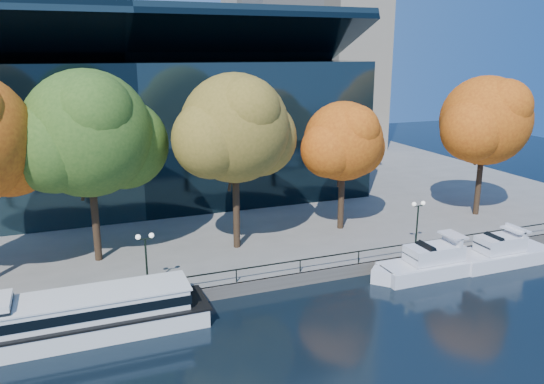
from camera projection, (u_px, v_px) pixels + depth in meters
name	position (u px, v px, depth m)	size (l,w,h in m)	color
ground	(251.00, 315.00, 35.41)	(160.00, 160.00, 0.00)	black
promenade	(160.00, 184.00, 68.10)	(90.00, 67.08, 1.00)	slate
railing	(236.00, 270.00, 37.84)	(88.20, 0.08, 0.99)	black
convention_building	(128.00, 128.00, 60.51)	(50.00, 24.57, 21.43)	black
tour_boat	(73.00, 316.00, 32.36)	(17.12, 3.82, 3.25)	white
cruiser_near	(434.00, 263.00, 41.58)	(10.92, 2.81, 3.16)	white
cruiser_far	(499.00, 253.00, 43.55)	(9.63, 2.67, 3.15)	white
tree_2	(91.00, 136.00, 39.63)	(11.98, 9.82, 14.89)	black
tree_3	(237.00, 131.00, 42.40)	(11.00, 9.02, 14.50)	black
tree_4	(345.00, 143.00, 47.66)	(8.95, 7.34, 11.81)	black
tree_5	(487.00, 123.00, 51.63)	(10.86, 8.90, 13.85)	black
lamp_1	(146.00, 248.00, 36.34)	(1.26, 0.36, 4.03)	black
lamp_2	(418.00, 214.00, 44.06)	(1.26, 0.36, 4.03)	black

